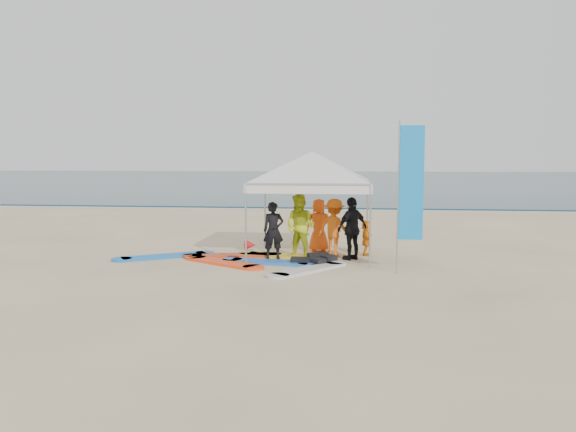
% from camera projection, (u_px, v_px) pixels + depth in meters
% --- Properties ---
extents(ground, '(120.00, 120.00, 0.00)m').
position_uv_depth(ground, '(254.00, 281.00, 12.50)').
color(ground, beige).
rests_on(ground, ground).
extents(ocean, '(160.00, 84.00, 0.08)m').
position_uv_depth(ocean, '(336.00, 179.00, 71.77)').
color(ocean, '#0C2633').
rests_on(ocean, ground).
extents(shoreline_foam, '(160.00, 1.20, 0.01)m').
position_uv_depth(shoreline_foam, '(313.00, 209.00, 30.48)').
color(shoreline_foam, silver).
rests_on(shoreline_foam, ground).
extents(person_black_a, '(0.64, 0.51, 1.55)m').
position_uv_depth(person_black_a, '(273.00, 231.00, 15.20)').
color(person_black_a, black).
rests_on(person_black_a, ground).
extents(person_yellow, '(1.05, 0.95, 1.76)m').
position_uv_depth(person_yellow, '(300.00, 227.00, 15.16)').
color(person_yellow, '#C7D81E').
rests_on(person_yellow, ground).
extents(person_orange_a, '(1.20, 1.02, 1.62)m').
position_uv_depth(person_orange_a, '(334.00, 228.00, 15.53)').
color(person_orange_a, orange).
rests_on(person_orange_a, ground).
extents(person_black_b, '(1.01, 0.97, 1.70)m').
position_uv_depth(person_black_b, '(352.00, 228.00, 15.06)').
color(person_black_b, black).
rests_on(person_black_b, ground).
extents(person_orange_b, '(0.84, 0.62, 1.55)m').
position_uv_depth(person_orange_b, '(319.00, 225.00, 16.41)').
color(person_orange_b, '#FF5A16').
rests_on(person_orange_b, ground).
extents(person_seated, '(0.36, 0.93, 0.99)m').
position_uv_depth(person_seated, '(366.00, 238.00, 15.80)').
color(person_seated, orange).
rests_on(person_seated, ground).
extents(canopy_tent, '(4.42, 4.42, 3.33)m').
position_uv_depth(canopy_tent, '(312.00, 152.00, 15.37)').
color(canopy_tent, '#A5A5A8').
rests_on(canopy_tent, ground).
extents(feather_flag, '(0.60, 0.04, 3.59)m').
position_uv_depth(feather_flag, '(410.00, 185.00, 13.08)').
color(feather_flag, '#A5A5A8').
rests_on(feather_flag, ground).
extents(marker_pennant, '(0.28, 0.28, 0.64)m').
position_uv_depth(marker_pennant, '(250.00, 245.00, 14.49)').
color(marker_pennant, '#A5A5A8').
rests_on(marker_pennant, ground).
extents(gear_pile, '(1.22, 1.01, 0.22)m').
position_uv_depth(gear_pile, '(315.00, 260.00, 14.63)').
color(gear_pile, black).
rests_on(gear_pile, ground).
extents(surfboard_spread, '(6.06, 3.30, 0.07)m').
position_uv_depth(surfboard_spread, '(245.00, 260.00, 14.90)').
color(surfboard_spread, blue).
rests_on(surfboard_spread, ground).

